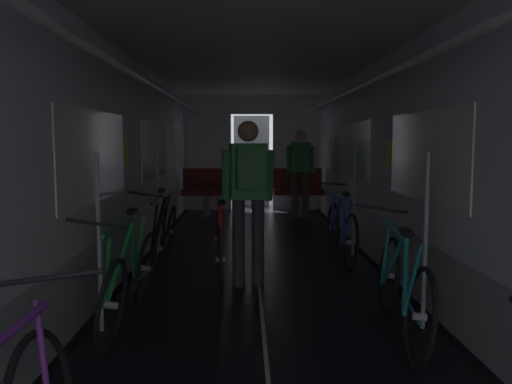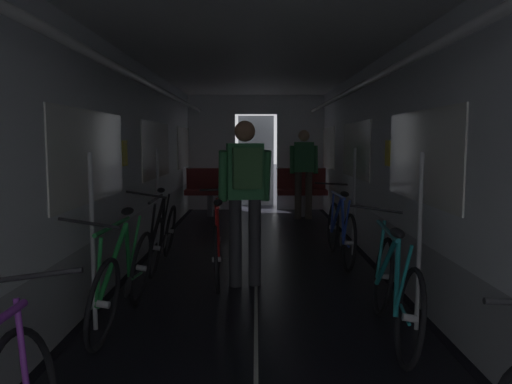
{
  "view_description": "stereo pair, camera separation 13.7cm",
  "coord_description": "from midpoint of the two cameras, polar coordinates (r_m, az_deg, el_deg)",
  "views": [
    {
      "loc": [
        -0.14,
        -1.72,
        1.49
      ],
      "look_at": [
        0.0,
        4.87,
        0.81
      ],
      "focal_mm": 35.07,
      "sensor_mm": 36.0,
      "label": 1
    },
    {
      "loc": [
        -0.0,
        -1.72,
        1.49
      ],
      "look_at": [
        0.0,
        4.87,
        0.81
      ],
      "focal_mm": 35.07,
      "sensor_mm": 36.0,
      "label": 2
    }
  ],
  "objects": [
    {
      "name": "bicycle_red_in_aisle",
      "position": [
        5.39,
        -4.91,
        -5.94
      ],
      "size": [
        0.44,
        1.69,
        0.94
      ],
      "color": "black",
      "rests_on": "ground"
    },
    {
      "name": "person_cyclist_aisle",
      "position": [
        5.02,
        -1.63,
        0.49
      ],
      "size": [
        0.55,
        0.42,
        1.69
      ],
      "color": "#2D2D33",
      "rests_on": "ground"
    },
    {
      "name": "bench_seat_far_left",
      "position": [
        9.87,
        -6.04,
        0.5
      ],
      "size": [
        0.98,
        0.51,
        0.95
      ],
      "color": "gray",
      "rests_on": "ground"
    },
    {
      "name": "bench_seat_far_right",
      "position": [
        9.88,
        4.42,
        0.53
      ],
      "size": [
        0.98,
        0.51,
        0.95
      ],
      "color": "gray",
      "rests_on": "ground"
    },
    {
      "name": "bicycle_black",
      "position": [
        6.02,
        -11.1,
        -4.82
      ],
      "size": [
        0.44,
        1.69,
        0.96
      ],
      "color": "black",
      "rests_on": "ground"
    },
    {
      "name": "bicycle_teal",
      "position": [
        3.98,
        15.3,
        -10.45
      ],
      "size": [
        0.44,
        1.69,
        0.95
      ],
      "color": "black",
      "rests_on": "ground"
    },
    {
      "name": "train_car_shell",
      "position": [
        5.32,
        -0.46,
        8.15
      ],
      "size": [
        3.14,
        12.34,
        2.57
      ],
      "color": "black",
      "rests_on": "ground"
    },
    {
      "name": "bicycle_blue",
      "position": [
        6.26,
        9.03,
        -4.34
      ],
      "size": [
        0.44,
        1.69,
        0.94
      ],
      "color": "black",
      "rests_on": "ground"
    },
    {
      "name": "person_standing_near_bench",
      "position": [
        9.48,
        4.68,
        2.77
      ],
      "size": [
        0.53,
        0.23,
        1.69
      ],
      "color": "brown",
      "rests_on": "ground"
    },
    {
      "name": "bicycle_green",
      "position": [
        4.23,
        -15.08,
        -9.5
      ],
      "size": [
        0.44,
        1.69,
        0.96
      ],
      "color": "black",
      "rests_on": "ground"
    }
  ]
}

